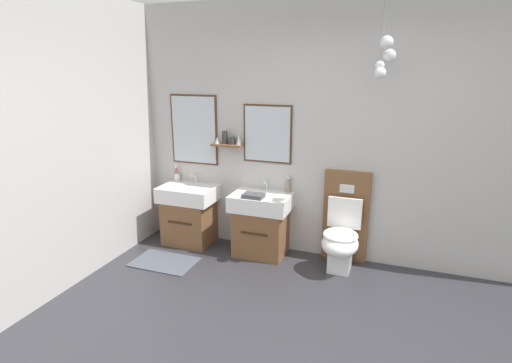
{
  "coord_description": "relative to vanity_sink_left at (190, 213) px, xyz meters",
  "views": [
    {
      "loc": [
        0.52,
        -2.23,
        2.04
      ],
      "look_at": [
        -0.86,
        1.55,
        0.9
      ],
      "focal_mm": 28.44,
      "sensor_mm": 36.0,
      "label": 1
    }
  ],
  "objects": [
    {
      "name": "bath_mat",
      "position": [
        0.0,
        -0.59,
        -0.36
      ],
      "size": [
        0.68,
        0.44,
        0.01
      ],
      "primitive_type": "cube",
      "color": "#474C56",
      "rests_on": "ground"
    },
    {
      "name": "tap_on_right_sink",
      "position": [
        0.91,
        0.17,
        0.4
      ],
      "size": [
        0.03,
        0.13,
        0.11
      ],
      "color": "silver",
      "rests_on": "vanity_sink_right"
    },
    {
      "name": "wall_left",
      "position": [
        -0.63,
        -1.77,
        0.99
      ],
      "size": [
        0.12,
        4.17,
        2.73
      ],
      "primitive_type": "cube",
      "color": "#B7B5B2",
      "rests_on": "ground"
    },
    {
      "name": "vanity_sink_right",
      "position": [
        0.91,
        0.0,
        0.0
      ],
      "size": [
        0.64,
        0.48,
        0.7
      ],
      "color": "brown",
      "rests_on": "ground"
    },
    {
      "name": "toothbrush_cup",
      "position": [
        -0.24,
        0.16,
        0.38
      ],
      "size": [
        0.07,
        0.07,
        0.2
      ],
      "color": "silver",
      "rests_on": "vanity_sink_left"
    },
    {
      "name": "tap_on_left_sink",
      "position": [
        -0.0,
        0.17,
        0.4
      ],
      "size": [
        0.03,
        0.13,
        0.11
      ],
      "color": "silver",
      "rests_on": "vanity_sink_left"
    },
    {
      "name": "soap_dispenser",
      "position": [
        1.16,
        0.17,
        0.41
      ],
      "size": [
        0.06,
        0.06,
        0.18
      ],
      "color": "gray",
      "rests_on": "vanity_sink_right"
    },
    {
      "name": "vanity_sink_left",
      "position": [
        0.0,
        0.0,
        0.0
      ],
      "size": [
        0.64,
        0.48,
        0.7
      ],
      "color": "brown",
      "rests_on": "ground"
    },
    {
      "name": "wall_back",
      "position": [
        1.76,
        0.26,
        1.0
      ],
      "size": [
        4.94,
        0.56,
        2.73
      ],
      "color": "#B7B5B2",
      "rests_on": "ground"
    },
    {
      "name": "folded_hand_towel",
      "position": [
        0.87,
        -0.14,
        0.35
      ],
      "size": [
        0.22,
        0.16,
        0.04
      ],
      "primitive_type": "cube",
      "color": "#47474C",
      "rests_on": "vanity_sink_right"
    },
    {
      "name": "toilet",
      "position": [
        1.81,
        0.0,
        0.01
      ],
      "size": [
        0.48,
        0.62,
        1.0
      ],
      "color": "brown",
      "rests_on": "ground"
    }
  ]
}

